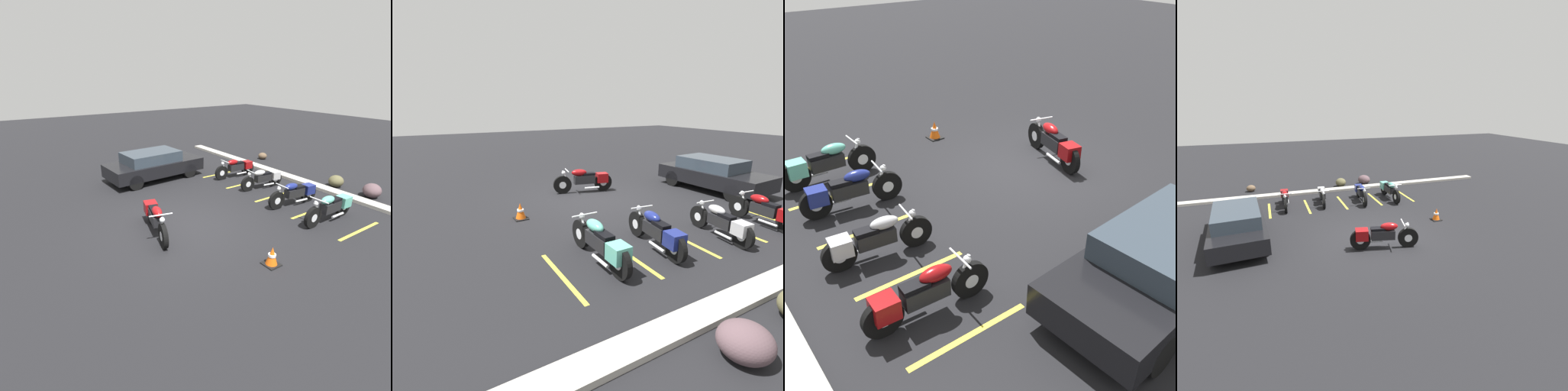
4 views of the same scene
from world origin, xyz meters
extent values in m
plane|color=black|center=(0.00, 0.00, 0.00)|extent=(60.00, 60.00, 0.00)
cylinder|color=black|center=(0.77, -1.02, 0.35)|extent=(0.71, 0.29, 0.70)
cylinder|color=silver|center=(0.77, -1.02, 0.35)|extent=(0.29, 0.19, 0.27)
cylinder|color=black|center=(-0.84, -0.64, 0.35)|extent=(0.71, 0.29, 0.70)
cylinder|color=silver|center=(-0.84, -0.64, 0.35)|extent=(0.29, 0.19, 0.27)
cube|color=black|center=(-0.08, -0.82, 0.51)|extent=(0.86, 0.48, 0.32)
ellipsoid|color=maroon|center=(0.12, -0.87, 0.80)|extent=(0.64, 0.41, 0.26)
cube|color=black|center=(-0.26, -0.77, 0.72)|extent=(0.52, 0.36, 0.09)
cube|color=maroon|center=(-0.78, -0.65, 0.54)|extent=(0.50, 0.47, 0.36)
cylinder|color=silver|center=(0.65, -0.99, 0.63)|extent=(0.29, 0.13, 0.57)
cylinder|color=silver|center=(0.58, -0.98, 0.91)|extent=(0.19, 0.65, 0.04)
sphere|color=silver|center=(0.72, -1.01, 0.82)|extent=(0.15, 0.15, 0.15)
cylinder|color=silver|center=(-0.31, -0.61, 0.19)|extent=(0.59, 0.21, 0.07)
cylinder|color=black|center=(-2.94, 3.91, 0.32)|extent=(0.15, 0.65, 0.65)
cylinder|color=silver|center=(-2.94, 3.91, 0.32)|extent=(0.13, 0.25, 0.25)
cylinder|color=black|center=(-2.87, 5.43, 0.32)|extent=(0.15, 0.65, 0.65)
cylinder|color=silver|center=(-2.87, 5.43, 0.32)|extent=(0.13, 0.25, 0.25)
cube|color=black|center=(-2.91, 4.72, 0.47)|extent=(0.31, 0.76, 0.29)
ellipsoid|color=maroon|center=(-2.91, 4.52, 0.73)|extent=(0.28, 0.56, 0.24)
cube|color=black|center=(-2.90, 4.88, 0.67)|extent=(0.25, 0.44, 0.08)
cube|color=maroon|center=(-2.87, 5.38, 0.50)|extent=(0.37, 0.41, 0.33)
cylinder|color=silver|center=(-2.94, 4.03, 0.58)|extent=(0.07, 0.26, 0.52)
cylinder|color=silver|center=(-2.93, 4.09, 0.83)|extent=(0.61, 0.06, 0.04)
sphere|color=silver|center=(-2.94, 3.96, 0.75)|extent=(0.14, 0.14, 0.14)
cylinder|color=silver|center=(-2.76, 4.96, 0.18)|extent=(0.09, 0.54, 0.07)
cylinder|color=black|center=(-1.20, 3.91, 0.31)|extent=(0.18, 0.63, 0.62)
cylinder|color=silver|center=(-1.20, 3.91, 0.31)|extent=(0.14, 0.25, 0.24)
cylinder|color=black|center=(-1.05, 5.35, 0.31)|extent=(0.18, 0.63, 0.62)
cylinder|color=silver|center=(-1.05, 5.35, 0.31)|extent=(0.14, 0.25, 0.24)
cube|color=black|center=(-1.12, 4.68, 0.45)|extent=(0.33, 0.74, 0.28)
ellipsoid|color=#B7B7BC|center=(-1.14, 4.49, 0.70)|extent=(0.30, 0.55, 0.22)
cube|color=black|center=(-1.11, 4.83, 0.64)|extent=(0.27, 0.43, 0.07)
cube|color=#B7B7BC|center=(-1.06, 5.31, 0.48)|extent=(0.37, 0.41, 0.32)
cylinder|color=silver|center=(-1.19, 4.02, 0.55)|extent=(0.08, 0.25, 0.50)
cylinder|color=silver|center=(-1.19, 4.08, 0.80)|extent=(0.58, 0.09, 0.03)
sphere|color=silver|center=(-1.20, 3.95, 0.72)|extent=(0.13, 0.13, 0.13)
cylinder|color=silver|center=(-0.97, 4.90, 0.17)|extent=(0.12, 0.52, 0.07)
cylinder|color=black|center=(0.70, 3.54, 0.33)|extent=(0.19, 0.67, 0.66)
cylinder|color=silver|center=(0.70, 3.54, 0.33)|extent=(0.15, 0.26, 0.25)
cylinder|color=black|center=(0.85, 5.08, 0.33)|extent=(0.19, 0.67, 0.66)
cylinder|color=silver|center=(0.85, 5.08, 0.33)|extent=(0.15, 0.26, 0.25)
cube|color=black|center=(0.78, 4.36, 0.48)|extent=(0.35, 0.78, 0.30)
ellipsoid|color=navy|center=(0.76, 4.16, 0.75)|extent=(0.31, 0.58, 0.24)
cube|color=black|center=(0.80, 4.53, 0.68)|extent=(0.28, 0.46, 0.08)
cube|color=navy|center=(0.85, 5.03, 0.51)|extent=(0.40, 0.43, 0.34)
cylinder|color=silver|center=(0.71, 3.66, 0.59)|extent=(0.09, 0.27, 0.53)
cylinder|color=silver|center=(0.71, 3.72, 0.85)|extent=(0.62, 0.10, 0.04)
sphere|color=silver|center=(0.70, 3.59, 0.77)|extent=(0.14, 0.14, 0.14)
cylinder|color=silver|center=(0.94, 4.59, 0.18)|extent=(0.12, 0.55, 0.07)
cylinder|color=black|center=(2.30, 3.41, 0.35)|extent=(0.13, 0.69, 0.69)
cylinder|color=silver|center=(2.30, 3.41, 0.35)|extent=(0.13, 0.26, 0.26)
cylinder|color=black|center=(2.29, 5.03, 0.35)|extent=(0.13, 0.69, 0.69)
cylinder|color=silver|center=(2.29, 5.03, 0.35)|extent=(0.13, 0.26, 0.26)
cube|color=black|center=(2.29, 4.27, 0.50)|extent=(0.29, 0.80, 0.31)
ellipsoid|color=#59B29E|center=(2.29, 4.06, 0.79)|extent=(0.27, 0.59, 0.25)
cube|color=black|center=(2.29, 4.45, 0.71)|extent=(0.25, 0.46, 0.08)
cube|color=#59B29E|center=(2.29, 4.98, 0.53)|extent=(0.38, 0.42, 0.36)
cylinder|color=silver|center=(2.30, 3.53, 0.62)|extent=(0.06, 0.27, 0.56)
cylinder|color=silver|center=(2.30, 3.60, 0.89)|extent=(0.65, 0.04, 0.04)
sphere|color=silver|center=(2.30, 3.46, 0.81)|extent=(0.15, 0.15, 0.15)
cylinder|color=silver|center=(2.44, 4.54, 0.19)|extent=(0.07, 0.58, 0.07)
cylinder|color=black|center=(-5.65, 2.77, 0.32)|extent=(0.27, 0.65, 0.64)
cylinder|color=black|center=(-4.07, 2.88, 0.32)|extent=(0.27, 0.65, 0.64)
cylinder|color=black|center=(-5.45, 0.03, 0.32)|extent=(0.27, 0.65, 0.64)
cylinder|color=black|center=(-3.87, 0.14, 0.32)|extent=(0.27, 0.65, 0.64)
cube|color=black|center=(-4.76, 1.46, 0.56)|extent=(2.10, 4.42, 0.55)
cube|color=#2D3842|center=(-4.75, 1.31, 1.06)|extent=(1.68, 2.51, 0.45)
cube|color=#A8A399|center=(0.00, 6.68, 0.06)|extent=(18.00, 0.50, 0.12)
ellipsoid|color=brown|center=(-4.51, 8.08, 0.18)|extent=(0.59, 0.56, 0.36)
ellipsoid|color=brown|center=(0.48, 7.41, 0.25)|extent=(0.81, 0.80, 0.50)
ellipsoid|color=#584247|center=(1.96, 7.51, 0.27)|extent=(0.99, 1.00, 0.54)
cube|color=black|center=(3.02, 0.86, 0.01)|extent=(0.40, 0.40, 0.03)
cone|color=#EA590F|center=(3.02, 0.86, 0.25)|extent=(0.32, 0.32, 0.51)
cylinder|color=white|center=(3.02, 0.86, 0.28)|extent=(0.20, 0.20, 0.06)
cube|color=gold|center=(-3.65, 4.43, 0.00)|extent=(0.10, 2.10, 0.00)
cube|color=gold|center=(-1.92, 4.43, 0.00)|extent=(0.10, 2.10, 0.00)
cube|color=gold|center=(-0.19, 4.43, 0.00)|extent=(0.10, 2.10, 0.00)
cube|color=gold|center=(1.54, 4.43, 0.00)|extent=(0.10, 2.10, 0.00)
cube|color=gold|center=(3.27, 4.43, 0.00)|extent=(0.10, 2.10, 0.00)
camera|label=1|loc=(7.40, -4.34, 4.51)|focal=28.00mm
camera|label=2|loc=(5.45, 9.41, 3.34)|focal=28.00mm
camera|label=3|loc=(-7.59, 7.21, 5.19)|focal=42.00mm
camera|label=4|loc=(-3.61, -9.65, 4.85)|focal=28.00mm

